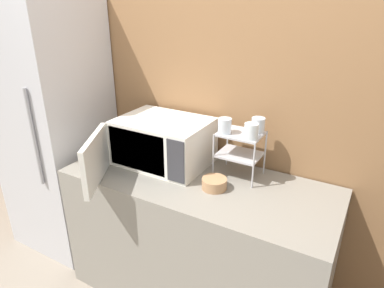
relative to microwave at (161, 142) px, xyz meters
name	(u,v)px	position (x,y,z in m)	size (l,w,h in m)	color
wall_back	(226,100)	(0.32, 0.30, 0.25)	(8.00, 0.06, 2.60)	olive
counter	(197,240)	(0.32, -0.08, -0.60)	(1.66, 0.68, 0.90)	gray
microwave	(161,142)	(0.00, 0.00, 0.00)	(0.60, 0.83, 0.30)	silver
dish_rack	(240,145)	(0.51, 0.10, 0.05)	(0.26, 0.21, 0.28)	#B2B2B7
glass_front_left	(225,126)	(0.43, 0.05, 0.18)	(0.08, 0.08, 0.09)	silver
glass_back_right	(258,125)	(0.59, 0.15, 0.18)	(0.08, 0.08, 0.09)	silver
glass_front_right	(251,131)	(0.59, 0.04, 0.18)	(0.08, 0.08, 0.09)	silver
bowl	(214,184)	(0.45, -0.12, -0.12)	(0.14, 0.14, 0.06)	#AD7F56
refrigerator	(55,131)	(-0.95, -0.05, -0.08)	(0.71, 0.66, 1.93)	#B7B7BC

